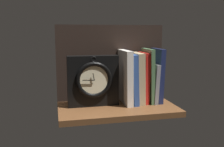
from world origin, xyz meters
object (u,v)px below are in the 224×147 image
at_px(book_gray_chess, 152,82).
at_px(book_green_romantic, 148,76).
at_px(book_red_requiem, 143,77).
at_px(book_tan_shortstories, 138,78).
at_px(book_navy_bierce, 157,75).
at_px(book_white_catcher, 125,77).
at_px(book_blue_modern, 131,79).
at_px(framed_clock, 93,81).

bearing_deg(book_gray_chess, book_green_romantic, 180.00).
bearing_deg(book_red_requiem, book_tan_shortstories, 180.00).
bearing_deg(book_red_requiem, book_gray_chess, 0.00).
height_order(book_gray_chess, book_navy_bierce, book_navy_bierce).
distance_m(book_tan_shortstories, book_navy_bierce, 0.10).
xyz_separation_m(book_gray_chess, book_navy_bierce, (0.02, 0.00, 0.03)).
xyz_separation_m(book_white_catcher, book_tan_shortstories, (0.06, 0.00, -0.01)).
distance_m(book_blue_modern, framed_clock, 0.18).
xyz_separation_m(book_green_romantic, book_navy_bierce, (0.04, 0.00, -0.00)).
height_order(book_tan_shortstories, framed_clock, book_tan_shortstories).
bearing_deg(book_gray_chess, book_tan_shortstories, 180.00).
bearing_deg(book_tan_shortstories, book_navy_bierce, 0.00).
distance_m(book_green_romantic, book_gray_chess, 0.04).
relative_size(book_blue_modern, book_tan_shortstories, 0.98).
bearing_deg(book_white_catcher, book_blue_modern, -0.00).
height_order(book_white_catcher, book_green_romantic, book_green_romantic).
bearing_deg(book_green_romantic, book_gray_chess, 0.00).
xyz_separation_m(book_blue_modern, book_navy_bierce, (0.13, 0.00, 0.01)).
xyz_separation_m(book_tan_shortstories, book_red_requiem, (0.03, 0.00, 0.00)).
distance_m(book_white_catcher, book_navy_bierce, 0.16).
bearing_deg(book_blue_modern, book_white_catcher, 180.00).
distance_m(book_red_requiem, book_navy_bierce, 0.07).
relative_size(book_gray_chess, framed_clock, 0.81).
xyz_separation_m(book_white_catcher, book_red_requiem, (0.09, 0.00, -0.01)).
height_order(book_white_catcher, book_red_requiem, book_white_catcher).
xyz_separation_m(book_blue_modern, book_tan_shortstories, (0.03, 0.00, 0.00)).
bearing_deg(book_tan_shortstories, book_gray_chess, 0.00).
distance_m(book_white_catcher, book_tan_shortstories, 0.06).
distance_m(book_blue_modern, book_navy_bierce, 0.13).
relative_size(book_blue_modern, framed_clock, 1.01).
distance_m(book_blue_modern, book_gray_chess, 0.11).
height_order(book_white_catcher, book_gray_chess, book_white_catcher).
height_order(book_gray_chess, framed_clock, framed_clock).
bearing_deg(book_tan_shortstories, book_green_romantic, 0.00).
bearing_deg(book_white_catcher, book_red_requiem, 0.00).
distance_m(book_green_romantic, framed_clock, 0.27).
distance_m(book_gray_chess, book_navy_bierce, 0.04).
bearing_deg(book_navy_bierce, book_blue_modern, -180.00).
distance_m(book_blue_modern, book_tan_shortstories, 0.03).
distance_m(book_tan_shortstories, framed_clock, 0.22).
xyz_separation_m(book_green_romantic, book_gray_chess, (0.02, 0.00, -0.03)).
bearing_deg(book_green_romantic, book_red_requiem, 180.00).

